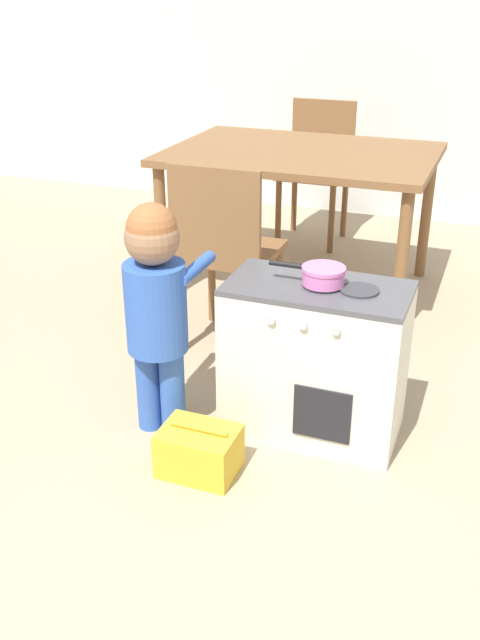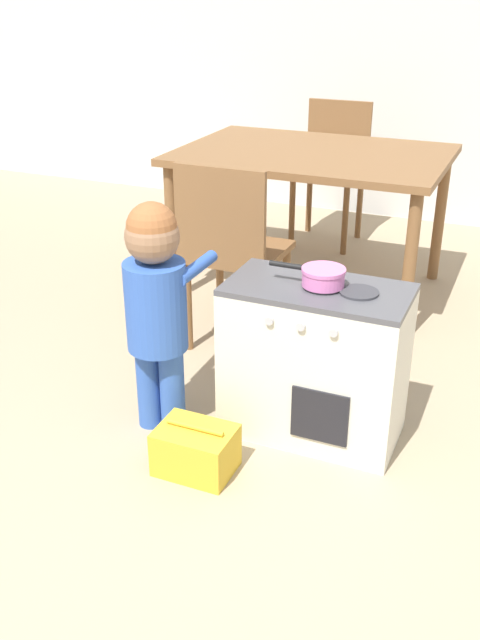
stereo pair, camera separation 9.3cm
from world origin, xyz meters
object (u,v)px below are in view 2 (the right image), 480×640
at_px(toy_pot, 322,275).
at_px(dining_chair_near, 232,250).
at_px(toy_basket, 196,450).
at_px(dining_chair_far, 332,167).
at_px(play_kitchen, 315,362).
at_px(dining_table, 313,167).
at_px(child_figure, 156,295).

xyz_separation_m(toy_pot, dining_chair_near, (-0.54, 0.49, -0.15)).
relative_size(toy_basket, dining_chair_far, 0.30).
height_order(play_kitchen, dining_table, dining_table).
xyz_separation_m(dining_table, dining_chair_near, (-0.10, -0.77, -0.19)).
height_order(child_figure, dining_table, child_figure).
bearing_deg(dining_table, toy_pot, -70.53).
distance_m(play_kitchen, toy_pot, 0.32).
relative_size(toy_basket, dining_table, 0.19).
height_order(toy_basket, dining_chair_near, dining_chair_near).
bearing_deg(dining_table, toy_basket, -84.67).
bearing_deg(dining_chair_near, child_figure, -88.09).
height_order(child_figure, dining_chair_far, child_figure).
bearing_deg(dining_chair_far, child_figure, 91.47).
relative_size(play_kitchen, toy_pot, 2.35).
bearing_deg(play_kitchen, toy_pot, 2.39).
distance_m(play_kitchen, dining_chair_far, 2.14).
bearing_deg(dining_chair_far, play_kitchen, 105.36).
distance_m(dining_chair_near, dining_chair_far, 1.57).
distance_m(child_figure, dining_chair_far, 2.25).
bearing_deg(toy_pot, dining_chair_near, 137.94).
distance_m(play_kitchen, child_figure, 0.59).
bearing_deg(dining_chair_near, dining_chair_far, 91.29).
bearing_deg(play_kitchen, dining_table, 108.99).
height_order(child_figure, toy_basket, child_figure).
height_order(toy_pot, dining_chair_near, dining_chair_near).
relative_size(dining_table, dining_chair_far, 1.55).
bearing_deg(toy_basket, play_kitchen, 53.28).
height_order(play_kitchen, dining_chair_far, dining_chair_far).
height_order(play_kitchen, child_figure, child_figure).
bearing_deg(play_kitchen, child_figure, -159.48).
distance_m(toy_basket, dining_table, 1.73).
xyz_separation_m(toy_basket, dining_chair_near, (-0.25, 0.86, 0.37)).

